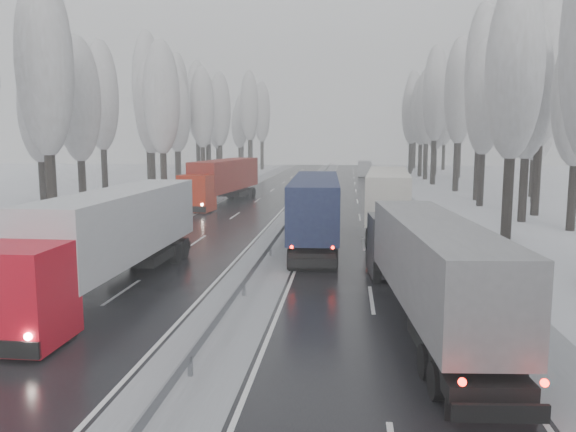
% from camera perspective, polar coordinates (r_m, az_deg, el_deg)
% --- Properties ---
extents(carriageway_right, '(7.50, 200.00, 0.03)m').
position_cam_1_polar(carriageway_right, '(40.81, 7.46, -1.33)').
color(carriageway_right, black).
rests_on(carriageway_right, ground).
extents(carriageway_left, '(7.50, 200.00, 0.03)m').
position_cam_1_polar(carriageway_left, '(41.89, -7.05, -1.09)').
color(carriageway_left, black).
rests_on(carriageway_left, ground).
extents(median_slush, '(3.00, 200.00, 0.04)m').
position_cam_1_polar(median_slush, '(41.02, 0.11, -1.21)').
color(median_slush, '#A3A5AB').
rests_on(median_slush, ground).
extents(shoulder_right, '(2.40, 200.00, 0.04)m').
position_cam_1_polar(shoulder_right, '(41.24, 14.36, -1.41)').
color(shoulder_right, '#A3A5AB').
rests_on(shoulder_right, ground).
extents(shoulder_left, '(2.40, 200.00, 0.04)m').
position_cam_1_polar(shoulder_left, '(43.28, -13.45, -0.95)').
color(shoulder_left, '#A3A5AB').
rests_on(shoulder_left, ground).
extents(median_guardrail, '(0.12, 200.00, 0.76)m').
position_cam_1_polar(median_guardrail, '(40.92, 0.11, -0.42)').
color(median_guardrail, slate).
rests_on(median_guardrail, ground).
extents(tree_18, '(3.60, 3.60, 16.58)m').
position_cam_1_polar(tree_18, '(38.94, 22.01, 13.51)').
color(tree_18, black).
rests_on(tree_18, ground).
extents(tree_20, '(3.60, 3.60, 15.71)m').
position_cam_1_polar(tree_20, '(47.60, 23.27, 11.64)').
color(tree_20, black).
rests_on(tree_20, ground).
extents(tree_21, '(3.60, 3.60, 18.62)m').
position_cam_1_polar(tree_21, '(52.24, 24.47, 13.23)').
color(tree_21, black).
rests_on(tree_21, ground).
extents(tree_22, '(3.60, 3.60, 15.86)m').
position_cam_1_polar(tree_22, '(57.45, 19.33, 11.17)').
color(tree_22, black).
rests_on(tree_22, ground).
extents(tree_23, '(3.60, 3.60, 13.55)m').
position_cam_1_polar(tree_23, '(62.89, 24.09, 9.26)').
color(tree_23, black).
rests_on(tree_23, ground).
extents(tree_24, '(3.60, 3.60, 20.49)m').
position_cam_1_polar(tree_24, '(63.17, 19.11, 13.53)').
color(tree_24, black).
rests_on(tree_24, ground).
extents(tree_25, '(3.60, 3.60, 19.44)m').
position_cam_1_polar(tree_25, '(68.74, 24.08, 12.23)').
color(tree_25, black).
rests_on(tree_25, ground).
extents(tree_26, '(3.60, 3.60, 18.78)m').
position_cam_1_polar(tree_26, '(73.00, 16.98, 11.94)').
color(tree_26, black).
rests_on(tree_26, ground).
extents(tree_27, '(3.60, 3.60, 17.62)m').
position_cam_1_polar(tree_27, '(78.44, 21.64, 10.88)').
color(tree_27, black).
rests_on(tree_27, ground).
extents(tree_28, '(3.60, 3.60, 19.62)m').
position_cam_1_polar(tree_28, '(83.35, 14.76, 11.84)').
color(tree_28, black).
rests_on(tree_28, ground).
extents(tree_29, '(3.60, 3.60, 18.11)m').
position_cam_1_polar(tree_29, '(88.56, 19.15, 10.79)').
color(tree_29, black).
rests_on(tree_29, ground).
extents(tree_30, '(3.60, 3.60, 17.86)m').
position_cam_1_polar(tree_30, '(92.95, 13.96, 10.73)').
color(tree_30, black).
rests_on(tree_30, ground).
extents(tree_31, '(3.60, 3.60, 18.58)m').
position_cam_1_polar(tree_31, '(97.86, 17.14, 10.73)').
color(tree_31, black).
rests_on(tree_31, ground).
extents(tree_32, '(3.60, 3.60, 17.33)m').
position_cam_1_polar(tree_32, '(100.38, 13.41, 10.33)').
color(tree_32, black).
rests_on(tree_32, ground).
extents(tree_33, '(3.60, 3.60, 14.33)m').
position_cam_1_polar(tree_33, '(104.69, 14.82, 9.12)').
color(tree_33, black).
rests_on(tree_33, ground).
extents(tree_34, '(3.60, 3.60, 17.63)m').
position_cam_1_polar(tree_34, '(107.33, 12.45, 10.29)').
color(tree_34, black).
rests_on(tree_34, ground).
extents(tree_35, '(3.60, 3.60, 18.25)m').
position_cam_1_polar(tree_35, '(112.65, 16.96, 10.21)').
color(tree_35, black).
rests_on(tree_35, ground).
extents(tree_36, '(3.60, 3.60, 20.23)m').
position_cam_1_polar(tree_36, '(117.33, 12.58, 10.87)').
color(tree_36, black).
rests_on(tree_36, ground).
extents(tree_37, '(3.60, 3.60, 16.37)m').
position_cam_1_polar(tree_37, '(122.13, 15.64, 9.49)').
color(tree_37, black).
rests_on(tree_37, ground).
extents(tree_38, '(3.60, 3.60, 17.97)m').
position_cam_1_polar(tree_38, '(127.94, 12.80, 9.95)').
color(tree_38, black).
rests_on(tree_38, ground).
extents(tree_39, '(3.60, 3.60, 16.19)m').
position_cam_1_polar(tree_39, '(132.21, 13.81, 9.36)').
color(tree_39, black).
rests_on(tree_39, ground).
extents(tree_58, '(3.60, 3.60, 17.21)m').
position_cam_1_polar(tree_58, '(40.13, -23.50, 13.83)').
color(tree_58, black).
rests_on(tree_58, ground).
extents(tree_60, '(3.60, 3.60, 14.84)m').
position_cam_1_polar(tree_60, '(49.71, -20.54, 10.95)').
color(tree_60, black).
rests_on(tree_60, ground).
extents(tree_61, '(3.60, 3.60, 13.95)m').
position_cam_1_polar(tree_61, '(55.92, -24.03, 9.78)').
color(tree_61, black).
rests_on(tree_61, ground).
extents(tree_62, '(3.60, 3.60, 16.04)m').
position_cam_1_polar(tree_62, '(57.12, -12.73, 11.55)').
color(tree_62, black).
rests_on(tree_62, ground).
extents(tree_63, '(3.60, 3.60, 16.88)m').
position_cam_1_polar(tree_63, '(63.75, -18.44, 11.43)').
color(tree_63, black).
rests_on(tree_63, ground).
extents(tree_64, '(3.60, 3.60, 15.42)m').
position_cam_1_polar(tree_64, '(66.98, -13.77, 10.61)').
color(tree_64, black).
rests_on(tree_64, ground).
extents(tree_65, '(3.60, 3.60, 19.48)m').
position_cam_1_polar(tree_65, '(71.52, -14.11, 12.49)').
color(tree_65, black).
rests_on(tree_65, ground).
extents(tree_66, '(3.60, 3.60, 15.23)m').
position_cam_1_polar(tree_66, '(76.08, -11.20, 10.24)').
color(tree_66, black).
rests_on(tree_66, ground).
extents(tree_67, '(3.60, 3.60, 17.09)m').
position_cam_1_polar(tree_67, '(80.36, -11.33, 10.95)').
color(tree_67, black).
rests_on(tree_67, ground).
extents(tree_68, '(3.60, 3.60, 16.65)m').
position_cam_1_polar(tree_68, '(82.19, -8.73, 10.74)').
color(tree_68, black).
rests_on(tree_68, ground).
extents(tree_69, '(3.60, 3.60, 19.35)m').
position_cam_1_polar(tree_69, '(87.45, -11.20, 11.63)').
color(tree_69, black).
rests_on(tree_69, ground).
extents(tree_70, '(3.60, 3.60, 17.09)m').
position_cam_1_polar(tree_70, '(91.92, -6.95, 10.64)').
color(tree_70, black).
rests_on(tree_70, ground).
extents(tree_71, '(3.60, 3.60, 19.61)m').
position_cam_1_polar(tree_71, '(97.03, -9.22, 11.39)').
color(tree_71, black).
rests_on(tree_71, ground).
extents(tree_72, '(3.60, 3.60, 15.11)m').
position_cam_1_polar(tree_72, '(101.55, -7.19, 9.65)').
color(tree_72, black).
rests_on(tree_72, ground).
extents(tree_73, '(3.60, 3.60, 17.22)m').
position_cam_1_polar(tree_73, '(106.17, -8.24, 10.28)').
color(tree_73, black).
rests_on(tree_73, ground).
extents(tree_74, '(3.60, 3.60, 19.68)m').
position_cam_1_polar(tree_74, '(111.47, -3.96, 11.02)').
color(tree_74, black).
rests_on(tree_74, ground).
extents(tree_75, '(3.60, 3.60, 18.60)m').
position_cam_1_polar(tree_75, '(117.24, -8.08, 10.47)').
color(tree_75, black).
rests_on(tree_75, ground).
extents(tree_76, '(3.60, 3.60, 18.55)m').
position_cam_1_polar(tree_76, '(120.52, -2.68, 10.45)').
color(tree_76, black).
rests_on(tree_76, ground).
extents(tree_77, '(3.60, 3.60, 14.32)m').
position_cam_1_polar(tree_77, '(125.33, -4.96, 9.10)').
color(tree_77, black).
rests_on(tree_77, ground).
extents(tree_78, '(3.60, 3.60, 19.55)m').
position_cam_1_polar(tree_78, '(127.62, -3.81, 10.59)').
color(tree_78, black).
rests_on(tree_78, ground).
extents(tree_79, '(3.60, 3.60, 17.07)m').
position_cam_1_polar(tree_79, '(131.98, -4.70, 9.80)').
color(tree_79, black).
rests_on(tree_79, ground).
extents(truck_grey_tarp, '(3.54, 15.00, 3.82)m').
position_cam_1_polar(truck_grey_tarp, '(20.31, 13.88, -4.49)').
color(truck_grey_tarp, '#414246').
rests_on(truck_grey_tarp, ground).
extents(truck_blue_box, '(3.18, 16.53, 4.22)m').
position_cam_1_polar(truck_blue_box, '(34.20, 2.84, 1.09)').
color(truck_blue_box, '#1E244C').
rests_on(truck_blue_box, ground).
extents(truck_cream_box, '(3.71, 16.78, 4.27)m').
position_cam_1_polar(truck_cream_box, '(40.62, 10.08, 2.09)').
color(truck_cream_box, '#B2AC9E').
rests_on(truck_cream_box, ground).
extents(box_truck_distant, '(2.47, 7.40, 2.74)m').
position_cam_1_polar(box_truck_distant, '(98.24, 7.80, 4.82)').
color(box_truck_distant, '#A7AAAD').
rests_on(box_truck_distant, ground).
extents(truck_red_white, '(2.69, 16.52, 4.23)m').
position_cam_1_polar(truck_red_white, '(25.04, -17.49, -1.75)').
color(truck_red_white, red).
rests_on(truck_red_white, ground).
extents(truck_red_red, '(4.67, 17.22, 4.38)m').
position_cam_1_polar(truck_red_red, '(56.21, -6.69, 3.80)').
color(truck_red_red, '#9E1B09').
rests_on(truck_red_red, ground).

